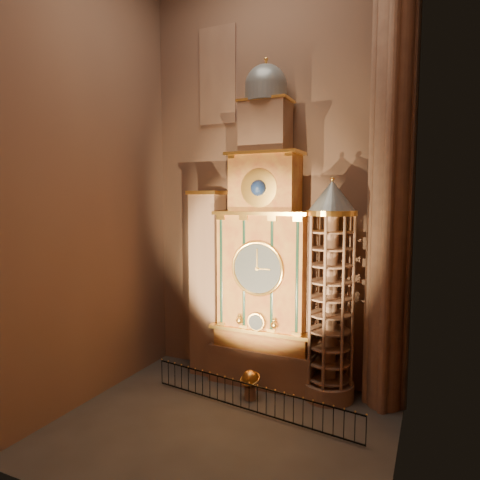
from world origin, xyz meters
The scene contains 11 objects.
floor centered at (0.00, 0.00, 0.00)m, with size 14.00×14.00×0.00m, color #383330.
wall_back centered at (0.00, 6.00, 11.00)m, with size 22.00×22.00×0.00m, color #845E47.
wall_left centered at (-7.00, 0.00, 11.00)m, with size 22.00×22.00×0.00m, color #845E47.
wall_right centered at (7.00, 0.00, 11.00)m, with size 22.00×22.00×0.00m, color #845E47.
astronomical_clock centered at (0.00, 4.96, 6.68)m, with size 5.60×2.41×16.70m.
portrait_tower centered at (-3.40, 4.98, 5.15)m, with size 1.80×1.60×10.20m.
stair_turret centered at (3.50, 4.70, 5.27)m, with size 2.50×2.50×10.80m.
gothic_pier centered at (6.10, 5.00, 11.00)m, with size 2.04×2.04×22.00m.
stained_glass_window centered at (-3.20, 5.92, 16.50)m, with size 2.20×0.14×5.20m.
celestial_globe centered at (0.08, 2.89, 0.87)m, with size 1.23×1.19×1.45m.
iron_railing centered at (0.54, 1.70, 0.69)m, with size 10.63×1.51×1.28m.
Camera 1 is at (7.99, -15.56, 9.79)m, focal length 32.00 mm.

